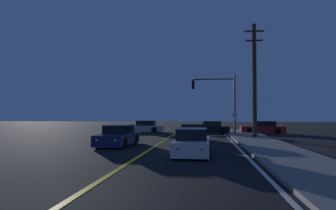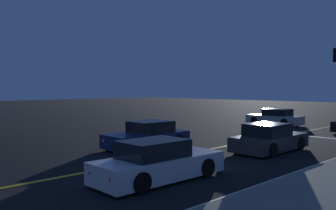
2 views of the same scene
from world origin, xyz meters
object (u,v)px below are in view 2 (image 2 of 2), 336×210
(car_side_waiting_white, at_px, (158,162))
(car_far_approaching_silver, at_px, (275,118))
(car_parked_curb_navy, at_px, (148,136))
(car_mid_block_charcoal, at_px, (269,139))

(car_side_waiting_white, bearing_deg, car_far_approaching_silver, 109.37)
(car_far_approaching_silver, xyz_separation_m, car_parked_curb_navy, (1.29, -14.97, 0.00))
(car_far_approaching_silver, relative_size, car_mid_block_charcoal, 1.03)
(car_side_waiting_white, bearing_deg, car_parked_curb_navy, 143.30)
(car_side_waiting_white, relative_size, car_mid_block_charcoal, 1.06)
(car_side_waiting_white, relative_size, car_far_approaching_silver, 1.03)
(car_side_waiting_white, xyz_separation_m, car_far_approaching_silver, (-6.35, 18.85, 0.00))
(car_far_approaching_silver, bearing_deg, car_side_waiting_white, -160.01)
(car_side_waiting_white, distance_m, car_mid_block_charcoal, 7.42)
(car_side_waiting_white, height_order, car_mid_block_charcoal, same)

